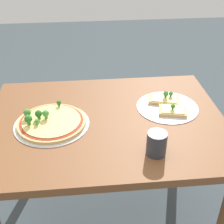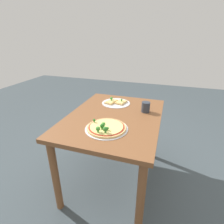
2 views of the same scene
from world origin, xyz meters
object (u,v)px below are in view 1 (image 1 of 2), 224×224
object	(u,v)px
drinking_cup	(157,143)
pizza_tray_whole	(51,122)
pizza_tray_slice	(168,105)
dining_table	(107,138)

from	to	relation	value
drinking_cup	pizza_tray_whole	bearing A→B (deg)	-29.54
drinking_cup	pizza_tray_slice	bearing A→B (deg)	-111.66
pizza_tray_slice	drinking_cup	size ratio (longest dim) A/B	3.05
dining_table	drinking_cup	bearing A→B (deg)	123.78
dining_table	pizza_tray_whole	distance (m)	0.28
pizza_tray_whole	dining_table	bearing A→B (deg)	-176.64
pizza_tray_whole	pizza_tray_slice	distance (m)	0.56
dining_table	pizza_tray_slice	distance (m)	0.33
dining_table	pizza_tray_slice	world-z (taller)	pizza_tray_slice
dining_table	drinking_cup	xyz separation A→B (m)	(-0.17, 0.25, 0.15)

